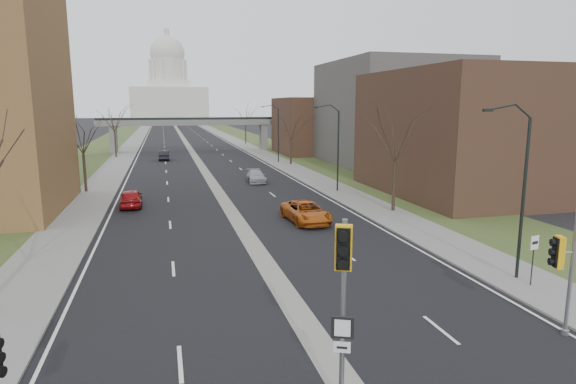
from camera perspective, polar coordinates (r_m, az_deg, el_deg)
name	(u,v)px	position (r m, az deg, el deg)	size (l,w,h in m)	color
ground	(339,375)	(16.92, 6.02, -20.78)	(700.00, 700.00, 0.00)	black
road_surface	(179,132)	(163.85, -12.79, 6.94)	(20.00, 600.00, 0.01)	black
median_strip	(179,132)	(163.85, -12.79, 6.94)	(1.20, 600.00, 0.02)	gray
sidewalk_right	(216,131)	(164.66, -8.59, 7.12)	(4.00, 600.00, 0.12)	gray
sidewalk_left	(141,132)	(163.90, -17.02, 6.77)	(4.00, 600.00, 0.12)	gray
grass_verge_right	(233,131)	(165.40, -6.50, 7.17)	(8.00, 600.00, 0.10)	#2F421E
grass_verge_left	(122,133)	(164.26, -19.12, 6.66)	(8.00, 600.00, 0.10)	#2F421E
commercial_block_near	(469,133)	(50.86, 20.70, 6.54)	(16.00, 20.00, 12.00)	#4D3324
commercial_block_mid	(394,114)	(73.48, 12.50, 9.06)	(18.00, 22.00, 15.00)	#4F4C48
commercial_block_far	(318,126)	(87.94, 3.54, 7.81)	(14.00, 14.00, 10.00)	#4D3324
pedestrian_bridge	(191,126)	(93.76, -11.44, 7.68)	(34.00, 3.00, 6.45)	slate
capitol	(169,90)	(333.72, -13.93, 11.64)	(48.00, 42.00, 55.75)	silver
streetlight_near	(514,142)	(25.45, 25.20, 5.33)	(2.61, 0.20, 8.70)	black
streetlight_mid	(331,123)	(48.37, 5.10, 8.13)	(2.61, 0.20, 8.70)	black
streetlight_far	(273,117)	(73.37, -1.79, 8.87)	(2.61, 0.20, 8.70)	black
tree_left_b	(82,131)	(52.18, -23.26, 6.70)	(6.75, 6.75, 8.81)	#382B21
tree_left_c	(114,115)	(85.90, -19.96, 8.53)	(7.65, 7.65, 9.99)	#382B21
tree_right_a	(396,131)	(39.99, 12.69, 7.03)	(7.20, 7.20, 9.40)	#382B21
tree_right_b	(291,125)	(70.97, 0.35, 7.91)	(6.30, 6.30, 8.22)	#382B21
tree_right_c	(245,113)	(110.07, -5.08, 9.34)	(7.65, 7.65, 9.99)	#382B21
signal_pole_median	(343,282)	(13.51, 6.56, -10.57)	(0.82, 0.94, 5.62)	gray
signal_pole_right	(572,245)	(20.61, 30.60, -5.48)	(0.93, 1.21, 5.54)	gray
speed_limit_sign	(534,251)	(26.00, 27.09, -6.27)	(0.53, 0.14, 2.47)	black
car_left_near	(131,198)	(43.88, -18.11, -0.67)	(1.85, 4.60, 1.57)	maroon
car_left_far	(164,155)	(80.10, -14.50, 4.22)	(1.60, 4.58, 1.51)	black
car_right_near	(306,212)	(36.33, 2.14, -2.36)	(2.59, 5.62, 1.56)	#B35213
car_right_mid	(256,176)	(55.19, -3.81, 1.86)	(1.90, 4.68, 1.36)	#98999F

